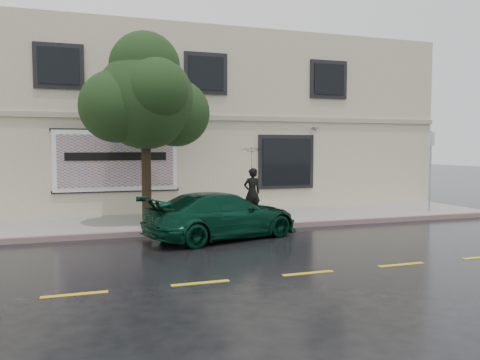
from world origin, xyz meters
name	(u,v)px	position (x,y,z in m)	size (l,w,h in m)	color
ground	(251,240)	(0.00, 0.00, 0.00)	(90.00, 90.00, 0.00)	black
sidewalk	(219,220)	(0.00, 3.25, 0.07)	(20.00, 3.50, 0.15)	#9E9C95
curb	(234,228)	(0.00, 1.50, 0.07)	(20.00, 0.18, 0.16)	slate
road_marking	(308,273)	(0.00, -3.50, 0.01)	(19.00, 0.12, 0.01)	gold
building	(185,125)	(0.00, 9.00, 3.50)	(20.00, 8.12, 7.00)	beige
billboard	(117,161)	(-3.20, 4.92, 2.05)	(4.30, 0.16, 2.20)	white
car	(223,215)	(-0.64, 0.50, 0.64)	(1.95, 4.42, 1.29)	#083120
pedestrian	(252,193)	(1.12, 3.06, 0.98)	(0.61, 0.40, 1.66)	black
umbrella	(252,158)	(1.12, 3.06, 2.17)	(0.97, 0.97, 0.71)	black
street_tree	(145,101)	(-2.44, 2.81, 3.93)	(2.99, 2.99, 5.29)	#2F2415
sign_pole	(430,164)	(7.71, 2.22, 1.89)	(0.36, 0.09, 2.95)	#9FA2A8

